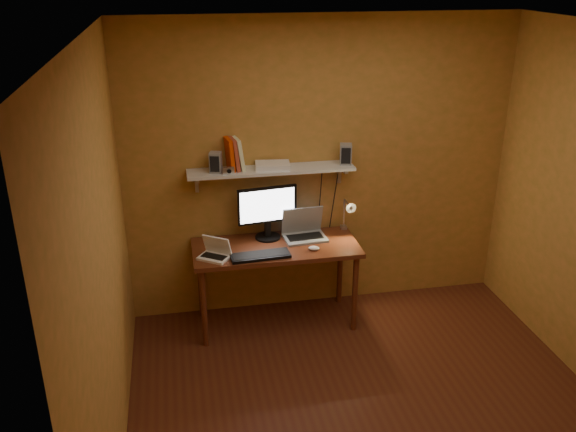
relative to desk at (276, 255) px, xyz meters
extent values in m
cube|color=#532715|center=(0.46, -1.28, -0.67)|extent=(3.40, 3.20, 0.02)
cube|color=silver|center=(0.46, -1.28, 1.95)|extent=(3.40, 3.20, 0.02)
cube|color=#BE783A|center=(0.46, 0.33, 0.64)|extent=(3.40, 0.02, 2.60)
cube|color=#BE783A|center=(0.46, -2.89, 0.64)|extent=(3.40, 0.02, 2.60)
cube|color=#BE783A|center=(-1.25, -1.28, 0.64)|extent=(0.02, 3.20, 2.60)
cube|color=maroon|center=(0.00, 0.00, 0.07)|extent=(1.40, 0.60, 0.04)
cylinder|color=maroon|center=(-0.64, -0.24, -0.31)|extent=(0.05, 0.05, 0.71)
cylinder|color=maroon|center=(0.64, -0.24, -0.31)|extent=(0.05, 0.05, 0.71)
cylinder|color=maroon|center=(-0.64, 0.24, -0.31)|extent=(0.05, 0.05, 0.71)
cylinder|color=maroon|center=(0.64, 0.24, -0.31)|extent=(0.05, 0.05, 0.71)
cube|color=silver|center=(0.00, 0.19, 0.70)|extent=(1.40, 0.25, 0.02)
cube|color=silver|center=(-0.62, 0.30, 0.60)|extent=(0.03, 0.03, 0.18)
cube|color=silver|center=(0.62, 0.30, 0.60)|extent=(0.03, 0.03, 0.18)
cylinder|color=black|center=(-0.04, 0.17, 0.09)|extent=(0.24, 0.24, 0.02)
cube|color=black|center=(-0.04, 0.17, 0.17)|extent=(0.05, 0.05, 0.16)
cube|color=black|center=(-0.04, 0.17, 0.39)|extent=(0.52, 0.09, 0.32)
cube|color=white|center=(-0.04, 0.16, 0.39)|extent=(0.47, 0.06, 0.28)
cube|color=gray|center=(0.27, 0.09, 0.10)|extent=(0.38, 0.28, 0.02)
cube|color=black|center=(0.27, 0.09, 0.11)|extent=(0.31, 0.16, 0.00)
cube|color=gray|center=(0.26, 0.18, 0.23)|extent=(0.36, 0.10, 0.25)
cube|color=#162045|center=(0.26, 0.18, 0.23)|extent=(0.32, 0.08, 0.21)
cube|color=white|center=(-0.53, -0.15, 0.10)|extent=(0.29, 0.27, 0.02)
cube|color=black|center=(-0.53, -0.15, 0.11)|extent=(0.22, 0.19, 0.00)
cube|color=white|center=(-0.50, -0.10, 0.18)|extent=(0.23, 0.19, 0.16)
cube|color=black|center=(-0.50, -0.10, 0.18)|extent=(0.20, 0.16, 0.14)
cube|color=black|center=(-0.16, -0.19, 0.10)|extent=(0.49, 0.19, 0.03)
ellipsoid|color=white|center=(0.30, -0.14, 0.10)|extent=(0.11, 0.09, 0.03)
cube|color=silver|center=(0.66, 0.24, 0.08)|extent=(0.05, 0.06, 0.08)
cylinder|color=silver|center=(0.66, 0.24, 0.23)|extent=(0.02, 0.02, 0.28)
cylinder|color=silver|center=(0.66, 0.16, 0.37)|extent=(0.01, 0.16, 0.01)
cone|color=silver|center=(0.66, 0.08, 0.37)|extent=(0.09, 0.09, 0.09)
sphere|color=#FFE0A5|center=(0.66, 0.06, 0.37)|extent=(0.04, 0.04, 0.04)
cube|color=gray|center=(-0.46, 0.18, 0.79)|extent=(0.11, 0.11, 0.17)
cube|color=gray|center=(0.64, 0.19, 0.80)|extent=(0.12, 0.12, 0.18)
cube|color=#D33601|center=(-0.34, 0.22, 0.84)|extent=(0.08, 0.19, 0.27)
cube|color=#A73F2A|center=(-0.30, 0.22, 0.84)|extent=(0.09, 0.19, 0.27)
cube|color=#E9EEBD|center=(-0.27, 0.22, 0.84)|extent=(0.10, 0.19, 0.27)
cube|color=silver|center=(-0.37, 0.12, 0.74)|extent=(0.10, 0.05, 0.06)
cylinder|color=black|center=(-0.37, 0.10, 0.74)|extent=(0.04, 0.03, 0.03)
cube|color=white|center=(0.01, 0.19, 0.73)|extent=(0.30, 0.22, 0.05)
camera|label=1|loc=(-0.77, -4.59, 2.30)|focal=38.00mm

